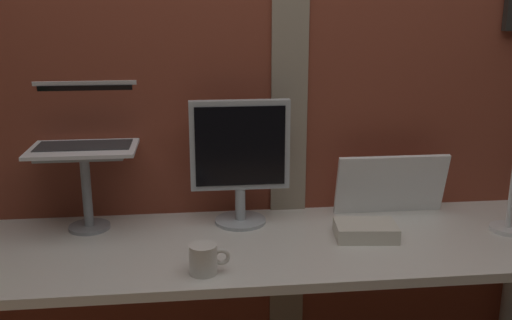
% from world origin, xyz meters
% --- Properties ---
extents(brick_wall_back, '(3.54, 0.15, 2.40)m').
position_xyz_m(brick_wall_back, '(0.00, 0.45, 1.20)').
color(brick_wall_back, brown).
rests_on(brick_wall_back, ground_plane).
extents(desk, '(2.20, 0.61, 0.73)m').
position_xyz_m(desk, '(-0.11, 0.09, 0.66)').
color(desk, silver).
rests_on(desk, ground_plane).
extents(monitor, '(0.34, 0.18, 0.44)m').
position_xyz_m(monitor, '(-0.16, 0.27, 0.99)').
color(monitor, '#ADB2B7').
rests_on(monitor, desk).
extents(laptop_stand, '(0.28, 0.22, 0.28)m').
position_xyz_m(laptop_stand, '(-0.68, 0.27, 0.92)').
color(laptop_stand, gray).
rests_on(laptop_stand, desk).
extents(laptop, '(0.35, 0.29, 0.22)m').
position_xyz_m(laptop, '(-0.68, 0.34, 1.07)').
color(laptop, white).
rests_on(laptop, laptop_stand).
extents(whiteboard_panel, '(0.41, 0.07, 0.23)m').
position_xyz_m(whiteboard_panel, '(0.39, 0.30, 0.85)').
color(whiteboard_panel, white).
rests_on(whiteboard_panel, desk).
extents(coffee_mug, '(0.12, 0.08, 0.09)m').
position_xyz_m(coffee_mug, '(-0.30, -0.11, 0.78)').
color(coffee_mug, silver).
rests_on(coffee_mug, desk).
extents(paper_clutter_stack, '(0.21, 0.16, 0.05)m').
position_xyz_m(paper_clutter_stack, '(0.24, 0.09, 0.76)').
color(paper_clutter_stack, silver).
rests_on(paper_clutter_stack, desk).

